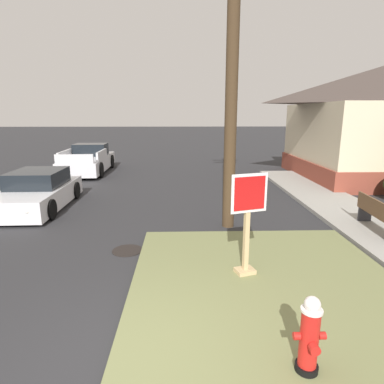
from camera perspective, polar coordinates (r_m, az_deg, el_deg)
name	(u,v)px	position (r m, az deg, el deg)	size (l,w,h in m)	color
ground_plane	(125,371)	(4.65, -11.68, -28.36)	(160.00, 160.00, 0.00)	#2B2B2D
grass_corner_patch	(269,288)	(6.25, 13.33, -16.07)	(4.98, 5.65, 0.08)	olive
sidewalk_strip	(357,217)	(10.99, 26.90, -3.98)	(2.20, 15.79, 0.12)	#9E9B93
fire_hydrant	(309,337)	(4.39, 19.88, -22.73)	(0.38, 0.34, 0.98)	black
stop_sign	(247,227)	(6.21, 9.63, -6.05)	(0.70, 0.38, 1.97)	tan
manhole_cover	(127,250)	(7.80, -11.24, -10.01)	(0.70, 0.70, 0.02)	black
parked_sedan_white	(38,192)	(12.04, -25.43, -0.02)	(2.00, 4.12, 1.25)	silver
pickup_truck_white	(89,161)	(18.52, -17.65, 5.22)	(2.20, 5.12, 1.48)	silver
street_bench	(378,213)	(9.69, 29.75, -3.23)	(0.54, 1.77, 0.85)	brown
utility_pole	(233,23)	(9.04, 7.25, 27.26)	(1.74, 0.32, 10.15)	#42301E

